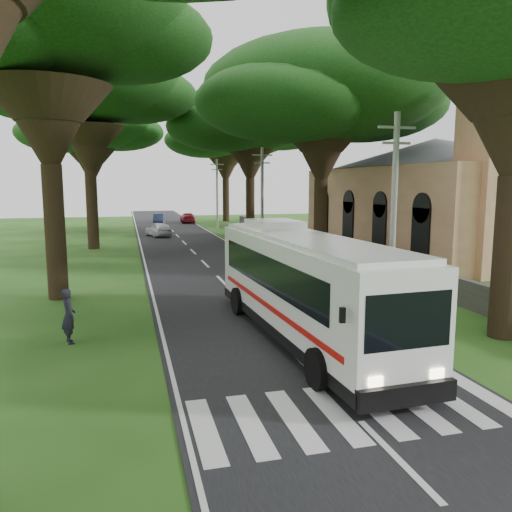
{
  "coord_description": "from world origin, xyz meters",
  "views": [
    {
      "loc": [
        -4.85,
        -11.94,
        5.25
      ],
      "look_at": [
        0.38,
        8.19,
        2.2
      ],
      "focal_mm": 35.0,
      "sensor_mm": 36.0,
      "label": 1
    }
  ],
  "objects_px": {
    "pole_mid": "(262,197)",
    "pedestrian": "(69,316)",
    "coach_bus": "(303,284)",
    "distant_car_c": "(188,218)",
    "pole_near": "(394,210)",
    "pole_far": "(217,192)",
    "distant_car_a": "(158,229)",
    "distant_car_b": "(158,218)",
    "church": "(435,188)"
  },
  "relations": [
    {
      "from": "coach_bus",
      "to": "distant_car_b",
      "type": "relative_size",
      "value": 3.23
    },
    {
      "from": "pole_mid",
      "to": "pole_far",
      "type": "height_order",
      "value": "same"
    },
    {
      "from": "church",
      "to": "pole_far",
      "type": "xyz_separation_m",
      "value": [
        -12.36,
        24.45,
        -0.73
      ]
    },
    {
      "from": "church",
      "to": "pole_far",
      "type": "bearing_deg",
      "value": 116.82
    },
    {
      "from": "distant_car_c",
      "to": "pedestrian",
      "type": "distance_m",
      "value": 50.37
    },
    {
      "from": "pole_far",
      "to": "pole_near",
      "type": "bearing_deg",
      "value": -90.0
    },
    {
      "from": "pole_mid",
      "to": "pole_far",
      "type": "bearing_deg",
      "value": 90.0
    },
    {
      "from": "pole_mid",
      "to": "distant_car_a",
      "type": "height_order",
      "value": "pole_mid"
    },
    {
      "from": "distant_car_c",
      "to": "pole_far",
      "type": "bearing_deg",
      "value": 109.42
    },
    {
      "from": "church",
      "to": "distant_car_a",
      "type": "xyz_separation_m",
      "value": [
        -19.74,
        16.49,
        -4.17
      ]
    },
    {
      "from": "pole_near",
      "to": "pole_mid",
      "type": "height_order",
      "value": "same"
    },
    {
      "from": "distant_car_b",
      "to": "pole_far",
      "type": "bearing_deg",
      "value": -50.21
    },
    {
      "from": "pole_near",
      "to": "pole_far",
      "type": "xyz_separation_m",
      "value": [
        0.0,
        40.0,
        0.0
      ]
    },
    {
      "from": "pole_mid",
      "to": "distant_car_c",
      "type": "xyz_separation_m",
      "value": [
        -2.5,
        28.43,
        -3.5
      ]
    },
    {
      "from": "coach_bus",
      "to": "distant_car_c",
      "type": "distance_m",
      "value": 50.96
    },
    {
      "from": "church",
      "to": "distant_car_c",
      "type": "xyz_separation_m",
      "value": [
        -14.86,
        32.89,
        -4.23
      ]
    },
    {
      "from": "pole_near",
      "to": "pole_mid",
      "type": "bearing_deg",
      "value": 90.0
    },
    {
      "from": "church",
      "to": "pole_mid",
      "type": "xyz_separation_m",
      "value": [
        -12.36,
        4.45,
        -0.73
      ]
    },
    {
      "from": "church",
      "to": "distant_car_a",
      "type": "relative_size",
      "value": 5.78
    },
    {
      "from": "pole_mid",
      "to": "distant_car_a",
      "type": "bearing_deg",
      "value": 121.51
    },
    {
      "from": "pole_far",
      "to": "distant_car_a",
      "type": "bearing_deg",
      "value": -132.83
    },
    {
      "from": "pole_far",
      "to": "pedestrian",
      "type": "relative_size",
      "value": 4.36
    },
    {
      "from": "distant_car_b",
      "to": "distant_car_c",
      "type": "height_order",
      "value": "distant_car_c"
    },
    {
      "from": "pole_far",
      "to": "coach_bus",
      "type": "height_order",
      "value": "pole_far"
    },
    {
      "from": "pole_far",
      "to": "distant_car_b",
      "type": "height_order",
      "value": "pole_far"
    },
    {
      "from": "pole_near",
      "to": "pole_far",
      "type": "distance_m",
      "value": 40.0
    },
    {
      "from": "pole_mid",
      "to": "pedestrian",
      "type": "xyz_separation_m",
      "value": [
        -12.32,
        -20.97,
        -3.26
      ]
    },
    {
      "from": "distant_car_b",
      "to": "pedestrian",
      "type": "relative_size",
      "value": 2.04
    },
    {
      "from": "pedestrian",
      "to": "pole_mid",
      "type": "bearing_deg",
      "value": -49.69
    },
    {
      "from": "church",
      "to": "distant_car_a",
      "type": "height_order",
      "value": "church"
    },
    {
      "from": "church",
      "to": "coach_bus",
      "type": "bearing_deg",
      "value": -133.45
    },
    {
      "from": "distant_car_c",
      "to": "pole_near",
      "type": "bearing_deg",
      "value": 95.86
    },
    {
      "from": "pole_near",
      "to": "coach_bus",
      "type": "xyz_separation_m",
      "value": [
        -4.7,
        -2.47,
        -2.28
      ]
    },
    {
      "from": "pole_far",
      "to": "distant_car_c",
      "type": "xyz_separation_m",
      "value": [
        -2.5,
        8.43,
        -3.5
      ]
    },
    {
      "from": "pole_near",
      "to": "distant_car_c",
      "type": "height_order",
      "value": "pole_near"
    },
    {
      "from": "distant_car_a",
      "to": "distant_car_b",
      "type": "bearing_deg",
      "value": -109.06
    },
    {
      "from": "pole_mid",
      "to": "pole_near",
      "type": "bearing_deg",
      "value": -90.0
    },
    {
      "from": "pole_far",
      "to": "distant_car_b",
      "type": "relative_size",
      "value": 2.14
    },
    {
      "from": "distant_car_b",
      "to": "church",
      "type": "bearing_deg",
      "value": -56.07
    },
    {
      "from": "church",
      "to": "pole_near",
      "type": "distance_m",
      "value": 19.88
    },
    {
      "from": "pole_near",
      "to": "coach_bus",
      "type": "relative_size",
      "value": 0.66
    },
    {
      "from": "pole_mid",
      "to": "distant_car_b",
      "type": "height_order",
      "value": "pole_mid"
    },
    {
      "from": "coach_bus",
      "to": "distant_car_c",
      "type": "bearing_deg",
      "value": 84.78
    },
    {
      "from": "pole_mid",
      "to": "pedestrian",
      "type": "distance_m",
      "value": 24.54
    },
    {
      "from": "coach_bus",
      "to": "distant_car_a",
      "type": "height_order",
      "value": "coach_bus"
    },
    {
      "from": "pole_mid",
      "to": "pedestrian",
      "type": "bearing_deg",
      "value": -120.43
    },
    {
      "from": "pole_far",
      "to": "church",
      "type": "bearing_deg",
      "value": -63.18
    },
    {
      "from": "pole_far",
      "to": "coach_bus",
      "type": "xyz_separation_m",
      "value": [
        -4.7,
        -42.47,
        -2.28
      ]
    },
    {
      "from": "pole_near",
      "to": "pole_mid",
      "type": "distance_m",
      "value": 20.0
    },
    {
      "from": "distant_car_c",
      "to": "pedestrian",
      "type": "height_order",
      "value": "pedestrian"
    }
  ]
}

